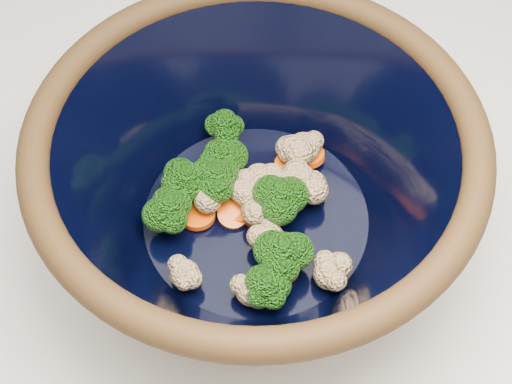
# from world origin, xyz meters

# --- Properties ---
(mixing_bowl) EXTENTS (0.41, 0.41, 0.16)m
(mixing_bowl) POSITION_xyz_m (-0.07, 0.08, 0.99)
(mixing_bowl) COLOR black
(mixing_bowl) RESTS_ON counter
(vegetable_pile) EXTENTS (0.19, 0.21, 0.06)m
(vegetable_pile) POSITION_xyz_m (-0.08, 0.08, 0.96)
(vegetable_pile) COLOR #608442
(vegetable_pile) RESTS_ON mixing_bowl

